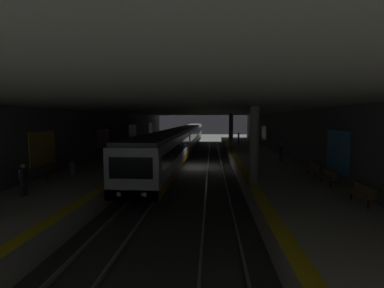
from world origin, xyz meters
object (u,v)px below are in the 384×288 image
object	(u,v)px
bench_right_near	(51,170)
trash_bin	(72,168)
pillar_far	(231,131)
person_waiting_near	(281,151)
backpack_on_floor	(137,151)
pillar_near	(254,145)
bench_left_mid	(327,176)
bench_left_near	(362,193)
person_walking_mid	(239,138)
person_standing_far	(23,178)
bench_right_far	(142,141)
bench_right_mid	(118,149)
bench_left_far	(313,169)
suitcase_rolling	(112,155)
metro_train	(186,137)

from	to	relation	value
bench_right_near	trash_bin	distance (m)	1.46
pillar_far	person_waiting_near	bearing A→B (deg)	-161.55
backpack_on_floor	pillar_near	bearing A→B (deg)	-141.77
pillar_far	person_waiting_near	xyz separation A→B (m)	(-10.99, -3.67, -1.33)
pillar_far	bench_left_mid	distance (m)	20.10
bench_left_near	person_walking_mid	size ratio (longest dim) A/B	0.97
person_standing_far	pillar_far	bearing A→B (deg)	-27.12
person_walking_mid	person_waiting_near	bearing A→B (deg)	-172.93
person_walking_mid	pillar_far	bearing A→B (deg)	164.89
pillar_near	person_waiting_near	bearing A→B (deg)	-23.70
bench_right_near	bench_right_far	distance (m)	22.86
bench_right_mid	person_walking_mid	world-z (taller)	person_walking_mid
pillar_far	bench_left_far	xyz separation A→B (m)	(-17.29, -4.18, -1.75)
bench_right_mid	suitcase_rolling	xyz separation A→B (m)	(-4.03, -0.86, -0.17)
bench_left_near	person_waiting_near	xyz separation A→B (m)	(12.21, 0.52, 0.42)
metro_train	suitcase_rolling	size ratio (longest dim) A/B	58.84
pillar_near	backpack_on_floor	distance (m)	17.84
bench_left_far	person_waiting_near	world-z (taller)	person_waiting_near
metro_train	bench_left_far	size ratio (longest dim) A/B	34.76
person_waiting_near	backpack_on_floor	bearing A→B (deg)	69.18
bench_right_mid	bench_right_near	bearing A→B (deg)	180.00
bench_right_near	pillar_far	bearing A→B (deg)	-34.28
pillar_near	person_waiting_near	distance (m)	9.22
bench_right_far	person_walking_mid	xyz separation A→B (m)	(1.89, -14.46, 0.44)
bench_left_far	backpack_on_floor	distance (m)	19.24
person_standing_far	backpack_on_floor	xyz separation A→B (m)	(17.60, -0.83, -0.68)
bench_left_far	metro_train	bearing A→B (deg)	23.76
bench_left_near	person_walking_mid	bearing A→B (deg)	5.12
pillar_near	suitcase_rolling	bearing A→B (deg)	53.56
bench_right_far	suitcase_rolling	bearing A→B (deg)	-176.61
pillar_near	pillar_far	xyz separation A→B (m)	(19.35, 0.00, 0.00)
trash_bin	bench_right_far	bearing A→B (deg)	1.95
person_walking_mid	bench_right_mid	bearing A→B (deg)	130.34
bench_left_mid	bench_left_near	bearing A→B (deg)	180.00
bench_left_mid	trash_bin	bearing A→B (deg)	83.23
bench_right_mid	person_walking_mid	size ratio (longest dim) A/B	0.97
bench_left_near	bench_left_mid	size ratio (longest dim) A/B	1.00
metro_train	pillar_near	bearing A→B (deg)	-166.09
bench_left_far	trash_bin	xyz separation A→B (m)	(-0.36, 16.33, -0.10)
bench_right_near	person_standing_far	distance (m)	4.27
bench_right_far	person_standing_far	size ratio (longest dim) A/B	1.05
pillar_near	bench_right_far	world-z (taller)	pillar_near
pillar_near	pillar_far	bearing A→B (deg)	0.00
bench_right_near	backpack_on_floor	bearing A→B (deg)	-8.10
bench_right_mid	trash_bin	size ratio (longest dim) A/B	2.00
person_walking_mid	pillar_near	bearing A→B (deg)	176.41
pillar_near	bench_left_near	world-z (taller)	pillar_near
person_standing_far	bench_left_mid	bearing A→B (deg)	-77.85
suitcase_rolling	metro_train	bearing A→B (deg)	-17.32
bench_right_near	metro_train	bearing A→B (deg)	-13.69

